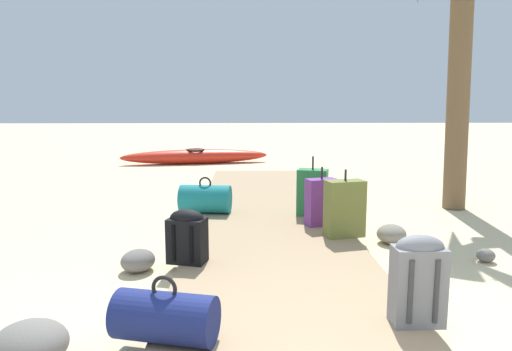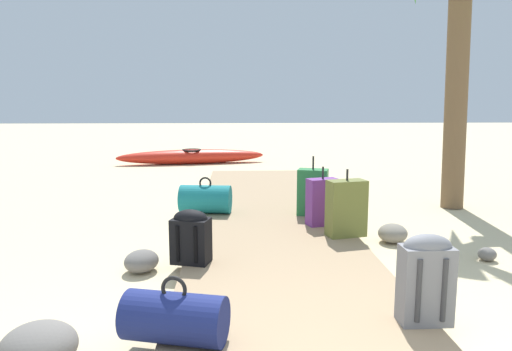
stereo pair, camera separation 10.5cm
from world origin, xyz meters
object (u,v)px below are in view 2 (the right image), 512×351
suitcase_purple (322,202)px  duffel_bag_teal (206,199)px  suitcase_green (313,192)px  backpack_black (191,235)px  suitcase_olive (346,208)px  duffel_bag_navy (175,318)px  kayak (192,157)px  backpack_grey (426,277)px

suitcase_purple → duffel_bag_teal: 1.58m
suitcase_purple → suitcase_green: bearing=93.7°
backpack_black → suitcase_olive: suitcase_olive is taller
duffel_bag_navy → suitcase_green: suitcase_green is taller
suitcase_green → kayak: 6.24m
suitcase_purple → duffel_bag_teal: bearing=154.9°
backpack_black → kayak: backpack_black is taller
backpack_black → suitcase_olive: size_ratio=0.67×
kayak → suitcase_olive: bearing=-71.5°
duffel_bag_teal → kayak: size_ratio=0.19×
suitcase_olive → suitcase_green: 1.01m
backpack_grey → duffel_bag_teal: bearing=117.0°
duffel_bag_navy → backpack_grey: size_ratio=1.12×
backpack_black → duffel_bag_teal: 1.96m
duffel_bag_teal → suitcase_olive: suitcase_olive is taller
suitcase_green → backpack_black: bearing=-128.0°
duffel_bag_teal → duffel_bag_navy: bearing=-89.6°
duffel_bag_teal → suitcase_green: bearing=-6.6°
duffel_bag_navy → backpack_grey: (1.62, 0.19, 0.16)m
suitcase_olive → suitcase_green: bearing=101.8°
duffel_bag_navy → backpack_black: size_ratio=1.37×
backpack_black → suitcase_green: bearing=52.0°
suitcase_olive → kayak: size_ratio=0.20×
duffel_bag_teal → backpack_grey: size_ratio=1.16×
suitcase_olive → kayak: 7.25m
suitcase_purple → suitcase_green: size_ratio=0.91×
suitcase_olive → backpack_grey: size_ratio=1.22×
suitcase_green → duffel_bag_teal: bearing=173.4°
suitcase_purple → backpack_grey: (0.21, -2.56, 0.04)m
suitcase_green → duffel_bag_navy: bearing=-112.9°
duffel_bag_teal → backpack_grey: 3.62m
suitcase_purple → suitcase_olive: 0.51m
backpack_black → suitcase_olive: 1.80m
suitcase_purple → suitcase_olive: bearing=-70.2°
kayak → duffel_bag_teal: bearing=-83.0°
suitcase_green → suitcase_olive: bearing=-78.2°
suitcase_olive → kayak: (-2.30, 6.87, -0.21)m
duffel_bag_navy → duffel_bag_teal: bearing=90.4°
duffel_bag_navy → backpack_black: (-0.03, 1.46, 0.10)m
backpack_black → suitcase_olive: bearing=26.6°
duffel_bag_navy → suitcase_green: bearing=67.1°
duffel_bag_teal → kayak: 5.76m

